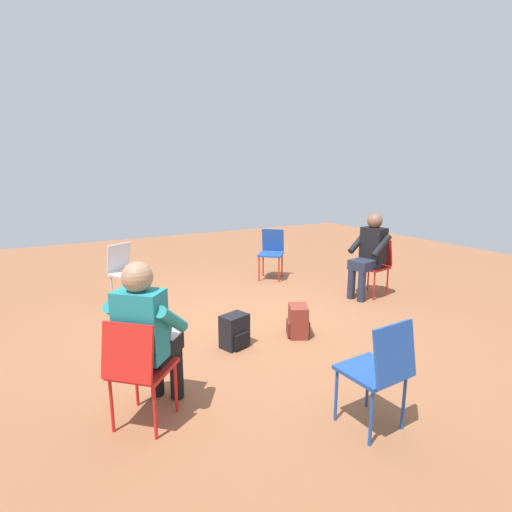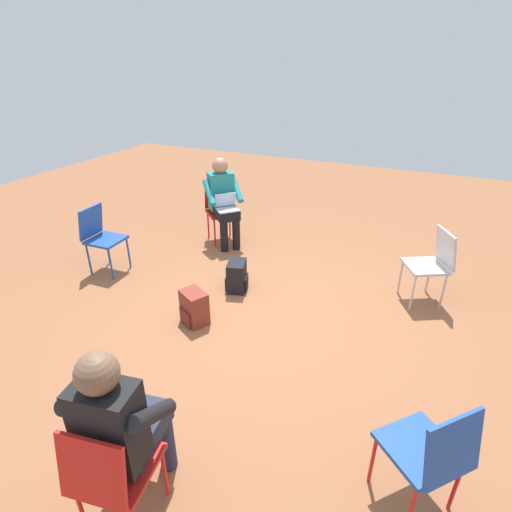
{
  "view_description": "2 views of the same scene",
  "coord_description": "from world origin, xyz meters",
  "px_view_note": "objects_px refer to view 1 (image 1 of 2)",
  "views": [
    {
      "loc": [
        -4.04,
        2.22,
        1.87
      ],
      "look_at": [
        -0.29,
        0.11,
        0.93
      ],
      "focal_mm": 28.0,
      "sensor_mm": 36.0,
      "label": 1
    },
    {
      "loc": [
        1.45,
        -3.13,
        2.51
      ],
      "look_at": [
        0.06,
        -0.12,
        0.83
      ],
      "focal_mm": 28.0,
      "sensor_mm": 36.0,
      "label": 2
    }
  ],
  "objects_px": {
    "chair_northeast": "(125,269)",
    "backpack_by_empty_chair": "(234,333)",
    "person_with_laptop": "(148,330)",
    "person_in_black": "(369,251)",
    "backpack_near_laptop_user": "(298,323)",
    "chair_southeast": "(272,250)",
    "chair_northwest": "(138,365)",
    "chair_south": "(375,263)",
    "chair_west": "(380,367)"
  },
  "relations": [
    {
      "from": "chair_northeast",
      "to": "chair_northwest",
      "type": "xyz_separation_m",
      "value": [
        -2.93,
        0.52,
        0.0
      ]
    },
    {
      "from": "person_in_black",
      "to": "person_with_laptop",
      "type": "bearing_deg",
      "value": 100.7
    },
    {
      "from": "chair_south",
      "to": "chair_southeast",
      "type": "xyz_separation_m",
      "value": [
        1.57,
        0.86,
        0.0
      ]
    },
    {
      "from": "chair_southeast",
      "to": "person_in_black",
      "type": "distance_m",
      "value": 1.75
    },
    {
      "from": "chair_northeast",
      "to": "person_in_black",
      "type": "relative_size",
      "value": 0.69
    },
    {
      "from": "chair_south",
      "to": "person_in_black",
      "type": "distance_m",
      "value": 0.26
    },
    {
      "from": "chair_northwest",
      "to": "backpack_by_empty_chair",
      "type": "relative_size",
      "value": 2.36
    },
    {
      "from": "backpack_near_laptop_user",
      "to": "backpack_by_empty_chair",
      "type": "bearing_deg",
      "value": 82.56
    },
    {
      "from": "chair_west",
      "to": "backpack_by_empty_chair",
      "type": "bearing_deg",
      "value": 96.11
    },
    {
      "from": "chair_west",
      "to": "chair_northeast",
      "type": "bearing_deg",
      "value": 101.44
    },
    {
      "from": "person_with_laptop",
      "to": "person_in_black",
      "type": "relative_size",
      "value": 1.0
    },
    {
      "from": "chair_northwest",
      "to": "chair_south",
      "type": "bearing_deg",
      "value": 64.37
    },
    {
      "from": "person_with_laptop",
      "to": "chair_southeast",
      "type": "bearing_deg",
      "value": 88.67
    },
    {
      "from": "backpack_near_laptop_user",
      "to": "chair_west",
      "type": "bearing_deg",
      "value": 163.85
    },
    {
      "from": "chair_south",
      "to": "chair_west",
      "type": "relative_size",
      "value": 1.0
    },
    {
      "from": "chair_northeast",
      "to": "person_in_black",
      "type": "bearing_deg",
      "value": 126.35
    },
    {
      "from": "chair_south",
      "to": "chair_northwest",
      "type": "relative_size",
      "value": 1.0
    },
    {
      "from": "chair_southeast",
      "to": "chair_northwest",
      "type": "xyz_separation_m",
      "value": [
        -3.06,
        3.01,
        0.0
      ]
    },
    {
      "from": "chair_west",
      "to": "backpack_near_laptop_user",
      "type": "bearing_deg",
      "value": 70.98
    },
    {
      "from": "chair_south",
      "to": "backpack_near_laptop_user",
      "type": "relative_size",
      "value": 2.36
    },
    {
      "from": "chair_south",
      "to": "chair_southeast",
      "type": "distance_m",
      "value": 1.79
    },
    {
      "from": "person_with_laptop",
      "to": "backpack_by_empty_chair",
      "type": "bearing_deg",
      "value": 78.16
    },
    {
      "from": "chair_south",
      "to": "person_with_laptop",
      "type": "height_order",
      "value": "person_with_laptop"
    },
    {
      "from": "chair_west",
      "to": "chair_northwest",
      "type": "bearing_deg",
      "value": 146.72
    },
    {
      "from": "backpack_near_laptop_user",
      "to": "chair_northwest",
      "type": "bearing_deg",
      "value": 111.81
    },
    {
      "from": "chair_northeast",
      "to": "backpack_near_laptop_user",
      "type": "distance_m",
      "value": 2.61
    },
    {
      "from": "person_with_laptop",
      "to": "person_in_black",
      "type": "height_order",
      "value": "same"
    },
    {
      "from": "person_in_black",
      "to": "backpack_by_empty_chair",
      "type": "height_order",
      "value": "person_in_black"
    },
    {
      "from": "backpack_near_laptop_user",
      "to": "backpack_by_empty_chair",
      "type": "distance_m",
      "value": 0.76
    },
    {
      "from": "chair_southeast",
      "to": "backpack_near_laptop_user",
      "type": "xyz_separation_m",
      "value": [
        -2.28,
        1.05,
        -0.34
      ]
    },
    {
      "from": "chair_west",
      "to": "chair_northeast",
      "type": "xyz_separation_m",
      "value": [
        3.8,
        0.97,
        0.0
      ]
    },
    {
      "from": "chair_northwest",
      "to": "person_with_laptop",
      "type": "relative_size",
      "value": 0.69
    },
    {
      "from": "backpack_near_laptop_user",
      "to": "person_with_laptop",
      "type": "bearing_deg",
      "value": 109.72
    },
    {
      "from": "person_in_black",
      "to": "chair_southeast",
      "type": "bearing_deg",
      "value": 13.65
    },
    {
      "from": "person_in_black",
      "to": "chair_west",
      "type": "bearing_deg",
      "value": 126.68
    },
    {
      "from": "backpack_near_laptop_user",
      "to": "chair_southeast",
      "type": "bearing_deg",
      "value": -24.68
    },
    {
      "from": "chair_southeast",
      "to": "chair_northeast",
      "type": "bearing_deg",
      "value": 45.02
    },
    {
      "from": "chair_west",
      "to": "person_with_laptop",
      "type": "xyz_separation_m",
      "value": [
        1.0,
        1.37,
        0.2
      ]
    },
    {
      "from": "chair_south",
      "to": "person_with_laptop",
      "type": "bearing_deg",
      "value": 100.25
    },
    {
      "from": "chair_northwest",
      "to": "person_with_laptop",
      "type": "height_order",
      "value": "person_with_laptop"
    },
    {
      "from": "chair_southeast",
      "to": "backpack_by_empty_chair",
      "type": "relative_size",
      "value": 2.36
    },
    {
      "from": "backpack_by_empty_chair",
      "to": "chair_northwest",
      "type": "bearing_deg",
      "value": 126.25
    },
    {
      "from": "chair_west",
      "to": "person_in_black",
      "type": "height_order",
      "value": "person_in_black"
    },
    {
      "from": "person_with_laptop",
      "to": "backpack_near_laptop_user",
      "type": "height_order",
      "value": "person_with_laptop"
    },
    {
      "from": "chair_northeast",
      "to": "backpack_by_empty_chair",
      "type": "distance_m",
      "value": 2.18
    },
    {
      "from": "chair_northeast",
      "to": "chair_southeast",
      "type": "distance_m",
      "value": 2.5
    },
    {
      "from": "chair_west",
      "to": "chair_southeast",
      "type": "height_order",
      "value": "same"
    },
    {
      "from": "person_in_black",
      "to": "backpack_near_laptop_user",
      "type": "distance_m",
      "value": 1.94
    },
    {
      "from": "chair_west",
      "to": "chair_south",
      "type": "bearing_deg",
      "value": 41.94
    },
    {
      "from": "backpack_near_laptop_user",
      "to": "chair_south",
      "type": "bearing_deg",
      "value": -69.57
    }
  ]
}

